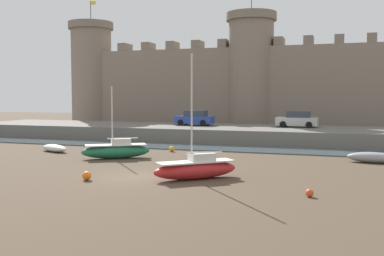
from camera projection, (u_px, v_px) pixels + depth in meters
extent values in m
plane|color=#4C3D2D|center=(136.00, 177.00, 25.73)|extent=(160.00, 160.00, 0.00)
cube|color=#47565B|center=(209.00, 148.00, 39.60)|extent=(80.00, 4.50, 0.10)
cube|color=#666059|center=(228.00, 134.00, 46.41)|extent=(58.10, 10.00, 1.43)
cube|color=gray|center=(251.00, 90.00, 57.06)|extent=(46.10, 2.80, 10.68)
cylinder|color=gray|center=(92.00, 79.00, 64.25)|extent=(5.64, 5.64, 14.00)
cylinder|color=#796B5D|center=(91.00, 26.00, 63.71)|extent=(6.32, 6.32, 1.00)
cylinder|color=#4C4742|center=(91.00, 12.00, 63.56)|extent=(0.10, 0.10, 3.00)
cube|color=yellow|center=(93.00, 3.00, 63.33)|extent=(0.80, 0.04, 0.50)
cylinder|color=gray|center=(251.00, 77.00, 56.93)|extent=(5.64, 5.64, 14.00)
cylinder|color=#796B5D|center=(251.00, 17.00, 56.39)|extent=(6.32, 6.32, 1.00)
cylinder|color=#4C4742|center=(252.00, 1.00, 56.24)|extent=(0.10, 0.10, 3.00)
cube|color=gray|center=(125.00, 48.00, 62.24)|extent=(1.10, 2.52, 1.10)
cube|color=gray|center=(149.00, 47.00, 61.11)|extent=(1.10, 2.52, 1.10)
cube|color=gray|center=(173.00, 46.00, 59.99)|extent=(1.10, 2.52, 1.10)
cube|color=gray|center=(198.00, 45.00, 58.87)|extent=(1.10, 2.52, 1.10)
cube|color=gray|center=(224.00, 44.00, 57.75)|extent=(1.10, 2.52, 1.10)
cube|color=gray|center=(279.00, 42.00, 55.50)|extent=(1.10, 2.52, 1.10)
cube|color=gray|center=(309.00, 41.00, 54.38)|extent=(1.10, 2.52, 1.10)
cube|color=gray|center=(339.00, 40.00, 53.26)|extent=(1.10, 2.52, 1.10)
cube|color=gray|center=(371.00, 39.00, 52.14)|extent=(1.10, 2.52, 1.10)
ellipsoid|color=#1E6B47|center=(116.00, 151.00, 33.15)|extent=(4.95, 3.93, 1.04)
cube|color=silver|center=(116.00, 145.00, 33.11)|extent=(4.33, 3.43, 0.08)
cube|color=silver|center=(121.00, 141.00, 33.19)|extent=(1.67, 1.53, 0.44)
cylinder|color=silver|center=(112.00, 116.00, 32.89)|extent=(0.10, 0.10, 4.28)
cylinder|color=silver|center=(123.00, 138.00, 33.21)|extent=(1.92, 1.31, 0.08)
ellipsoid|color=red|center=(196.00, 170.00, 24.98)|extent=(4.57, 4.31, 1.00)
cube|color=silver|center=(196.00, 162.00, 24.95)|extent=(4.00, 3.77, 0.08)
cube|color=silver|center=(202.00, 157.00, 25.08)|extent=(1.61, 1.57, 0.44)
cylinder|color=silver|center=(192.00, 108.00, 24.63)|extent=(0.10, 0.10, 5.93)
cylinder|color=silver|center=(204.00, 153.00, 25.11)|extent=(1.71, 1.56, 0.08)
ellipsoid|color=silver|center=(54.00, 148.00, 37.10)|extent=(3.40, 2.30, 0.60)
ellipsoid|color=white|center=(54.00, 147.00, 37.09)|extent=(2.77, 1.85, 0.33)
cube|color=beige|center=(56.00, 147.00, 36.93)|extent=(0.55, 0.89, 0.06)
cube|color=beige|center=(47.00, 146.00, 37.96)|extent=(0.49, 0.64, 0.08)
ellipsoid|color=gray|center=(373.00, 158.00, 30.98)|extent=(3.51, 1.40, 0.74)
ellipsoid|color=silver|center=(373.00, 157.00, 30.98)|extent=(2.87, 1.11, 0.41)
cube|color=beige|center=(369.00, 156.00, 31.08)|extent=(0.29, 0.92, 0.06)
sphere|color=orange|center=(172.00, 149.00, 37.15)|extent=(0.45, 0.45, 0.45)
sphere|color=orange|center=(87.00, 176.00, 24.60)|extent=(0.50, 0.50, 0.50)
sphere|color=#E04C1E|center=(310.00, 193.00, 20.58)|extent=(0.37, 0.37, 0.37)
cube|color=#B2B5B7|center=(297.00, 121.00, 45.47)|extent=(4.15, 1.83, 0.80)
cube|color=#2D3842|center=(299.00, 114.00, 45.37)|extent=(2.30, 1.57, 0.64)
cylinder|color=black|center=(283.00, 124.00, 45.14)|extent=(0.65, 0.20, 0.64)
cylinder|color=black|center=(286.00, 123.00, 46.73)|extent=(0.65, 0.20, 0.64)
cylinder|color=black|center=(309.00, 125.00, 44.25)|extent=(0.65, 0.20, 0.64)
cylinder|color=black|center=(311.00, 124.00, 45.84)|extent=(0.65, 0.20, 0.64)
cube|color=#263F99|center=(194.00, 120.00, 48.43)|extent=(4.15, 1.83, 0.80)
cube|color=#2D3842|center=(196.00, 113.00, 48.33)|extent=(2.30, 1.57, 0.64)
cylinder|color=black|center=(180.00, 123.00, 48.10)|extent=(0.65, 0.20, 0.64)
cylinder|color=black|center=(186.00, 122.00, 49.69)|extent=(0.65, 0.20, 0.64)
cylinder|color=black|center=(203.00, 123.00, 47.22)|extent=(0.65, 0.20, 0.64)
cylinder|color=black|center=(208.00, 122.00, 48.81)|extent=(0.65, 0.20, 0.64)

